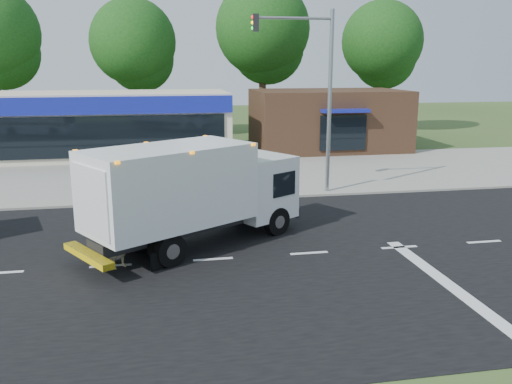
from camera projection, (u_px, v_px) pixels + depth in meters
ground at (309, 254)px, 16.85m from camera, size 120.00×120.00×0.00m
road_asphalt at (309, 253)px, 16.85m from camera, size 60.00×14.00×0.02m
sidewalk at (260, 192)px, 24.68m from camera, size 60.00×2.40×0.12m
parking_apron at (240, 169)px, 30.24m from camera, size 60.00×9.00×0.02m
lane_markings at (366, 266)px, 15.80m from camera, size 55.20×7.00×0.01m
ems_box_truck at (192, 188)px, 17.09m from camera, size 7.64×5.96×3.35m
emergency_worker at (118, 237)px, 15.49m from camera, size 0.77×0.72×1.87m
retail_strip_mall at (84, 125)px, 33.86m from camera, size 18.00×6.20×4.00m
brown_storefront at (328, 120)px, 36.73m from camera, size 10.00×6.70×4.00m
traffic_signal_pole at (316, 83)px, 23.39m from camera, size 3.51×0.25×8.00m
background_trees at (201, 42)px, 41.92m from camera, size 36.77×7.39×12.10m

